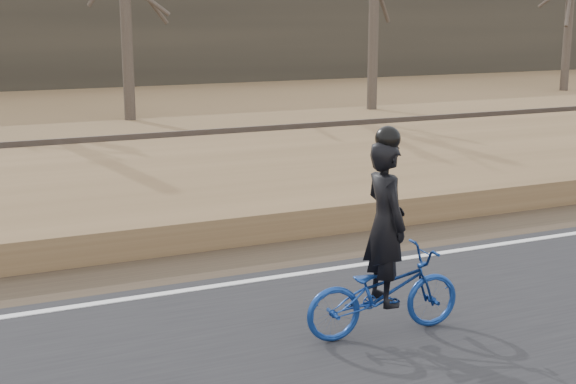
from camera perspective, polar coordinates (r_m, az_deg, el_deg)
name	(u,v)px	position (r m, az deg, el deg)	size (l,w,h in m)	color
ground	(208,298)	(9.89, -5.71, -7.51)	(120.00, 120.00, 0.00)	olive
road	(294,380)	(7.73, 0.45, -13.20)	(120.00, 6.00, 0.06)	black
edge_line	(203,288)	(10.04, -6.09, -6.80)	(120.00, 0.12, 0.01)	silver
shoulder	(179,268)	(10.96, -7.75, -5.40)	(120.00, 1.60, 0.04)	#473A2B
embankment	(126,206)	(13.71, -11.43, -0.98)	(120.00, 5.00, 0.44)	olive
ballast	(84,167)	(17.35, -14.31, 1.76)	(120.00, 3.00, 0.45)	slate
railroad	(83,152)	(17.30, -14.37, 2.75)	(120.00, 2.40, 0.29)	black
cyclist	(384,269)	(8.49, 6.86, -5.47)	(1.79, 0.72, 2.23)	navy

